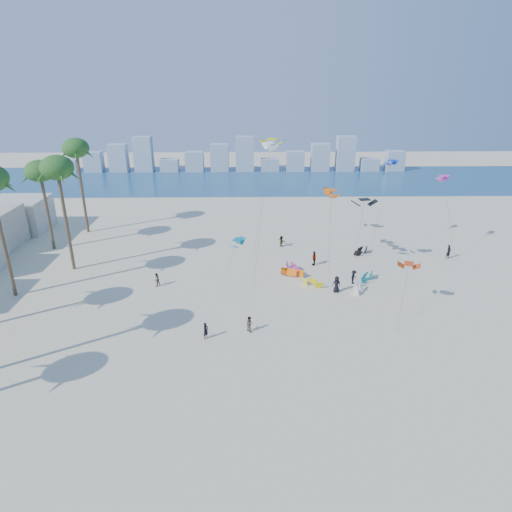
{
  "coord_description": "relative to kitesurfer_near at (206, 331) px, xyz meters",
  "views": [
    {
      "loc": [
        2.23,
        -28.17,
        22.9
      ],
      "look_at": [
        3.0,
        16.0,
        4.5
      ],
      "focal_mm": 31.17,
      "sensor_mm": 36.0,
      "label": 1
    }
  ],
  "objects": [
    {
      "name": "kitesurfers_far",
      "position": [
        12.14,
        14.78,
        0.06
      ],
      "size": [
        37.83,
        15.25,
        1.91
      ],
      "color": "black",
      "rests_on": "ground"
    },
    {
      "name": "kitesurfer_mid",
      "position": [
        4.01,
        1.21,
        -0.04
      ],
      "size": [
        0.94,
        0.94,
        1.54
      ],
      "primitive_type": "imported",
      "rotation": [
        0.0,
        0.0,
        2.37
      ],
      "color": "gray",
      "rests_on": "ground"
    },
    {
      "name": "distant_skyline",
      "position": [
        0.6,
        74.99,
        2.28
      ],
      "size": [
        85.0,
        3.0,
        8.4
      ],
      "color": "#9EADBF",
      "rests_on": "ground"
    },
    {
      "name": "kitesurfer_near",
      "position": [
        0.0,
        0.0,
        0.0
      ],
      "size": [
        0.66,
        0.71,
        1.62
      ],
      "primitive_type": "imported",
      "rotation": [
        0.0,
        0.0,
        0.96
      ],
      "color": "black",
      "rests_on": "ground"
    },
    {
      "name": "palm_row",
      "position": [
        -20.99,
        9.16,
        10.61
      ],
      "size": [
        9.08,
        44.8,
        14.48
      ],
      "color": "brown",
      "rests_on": "ground"
    },
    {
      "name": "ocean",
      "position": [
        1.79,
        64.99,
        -0.81
      ],
      "size": [
        220.0,
        220.0,
        0.0
      ],
      "primitive_type": "plane",
      "color": "navy",
      "rests_on": "ground"
    },
    {
      "name": "flying_kites",
      "position": [
        13.43,
        16.02,
        10.01
      ],
      "size": [
        30.8,
        23.44,
        16.3
      ],
      "color": "#0C8095",
      "rests_on": "ground"
    },
    {
      "name": "grounded_kites",
      "position": [
        13.78,
        13.67,
        -0.36
      ],
      "size": [
        12.96,
        13.98,
        0.94
      ],
      "color": "yellow",
      "rests_on": "ground"
    },
    {
      "name": "ground",
      "position": [
        1.79,
        -7.01,
        -0.81
      ],
      "size": [
        220.0,
        220.0,
        0.0
      ],
      "primitive_type": "plane",
      "color": "beige",
      "rests_on": "ground"
    }
  ]
}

